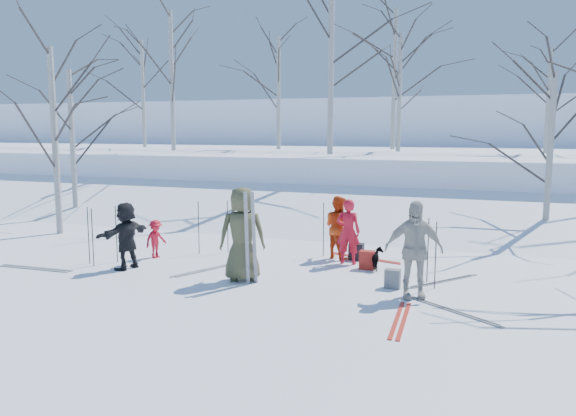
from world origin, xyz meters
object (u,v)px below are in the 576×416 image
at_px(skier_olive_center, 242,234).
at_px(skier_cream_east, 414,250).
at_px(skier_grey_west, 126,236).
at_px(backpack_red, 367,260).
at_px(backpack_grey, 393,279).
at_px(skier_red_seated, 156,239).
at_px(dog, 378,259).
at_px(skier_red_north, 348,232).
at_px(skier_redor_behind, 338,227).
at_px(backpack_dark, 356,252).

relative_size(skier_olive_center, skier_cream_east, 1.07).
height_order(skier_cream_east, skier_grey_west, skier_cream_east).
xyz_separation_m(backpack_red, backpack_grey, (0.80, -1.33, -0.02)).
height_order(skier_red_seated, dog, skier_red_seated).
distance_m(dog, backpack_red, 0.24).
bearing_deg(skier_cream_east, dog, 103.18).
bearing_deg(skier_red_north, skier_grey_west, 21.96).
bearing_deg(skier_cream_east, skier_redor_behind, 113.34).
relative_size(backpack_grey, backpack_dark, 0.95).
height_order(skier_redor_behind, backpack_dark, skier_redor_behind).
distance_m(backpack_grey, backpack_dark, 2.47).
height_order(skier_redor_behind, dog, skier_redor_behind).
relative_size(skier_olive_center, backpack_grey, 5.15).
bearing_deg(skier_grey_west, skier_olive_center, 102.39).
bearing_deg(skier_redor_behind, skier_red_seated, 49.60).
bearing_deg(skier_red_seated, skier_red_north, -61.87).
relative_size(skier_red_north, dog, 2.64).
bearing_deg(backpack_dark, skier_red_seated, -162.40).
bearing_deg(backpack_red, skier_grey_west, -160.32).
xyz_separation_m(skier_olive_center, backpack_red, (2.23, 1.80, -0.77)).
xyz_separation_m(skier_redor_behind, backpack_dark, (0.46, -0.01, -0.56)).
bearing_deg(skier_olive_center, backpack_red, -165.25).
height_order(skier_red_north, backpack_dark, skier_red_north).
height_order(skier_red_seated, backpack_grey, skier_red_seated).
relative_size(backpack_red, backpack_dark, 1.05).
bearing_deg(backpack_grey, backpack_dark, 119.93).
distance_m(skier_cream_east, dog, 2.21).
distance_m(skier_olive_center, skier_grey_west, 2.85).
bearing_deg(skier_red_north, backpack_dark, -104.87).
relative_size(skier_olive_center, backpack_dark, 4.89).
bearing_deg(dog, backpack_dark, -61.51).
bearing_deg(backpack_grey, backpack_red, 121.08).
xyz_separation_m(dog, backpack_grey, (0.56, -1.34, -0.05)).
xyz_separation_m(skier_redor_behind, backpack_grey, (1.69, -2.16, -0.57)).
xyz_separation_m(skier_olive_center, skier_redor_behind, (1.34, 2.63, -0.21)).
bearing_deg(dog, backpack_red, -8.02).
height_order(skier_red_north, skier_grey_west, skier_red_north).
distance_m(skier_red_seated, dog, 5.37).
distance_m(skier_olive_center, skier_red_seated, 3.11).
relative_size(skier_redor_behind, dog, 2.65).
bearing_deg(skier_grey_west, skier_cream_east, 101.98).
height_order(skier_olive_center, skier_red_north, skier_olive_center).
height_order(backpack_grey, backpack_dark, backpack_dark).
xyz_separation_m(skier_grey_west, dog, (5.32, 1.83, -0.51)).
bearing_deg(backpack_grey, skier_redor_behind, 128.16).
height_order(skier_red_north, skier_red_seated, skier_red_north).
xyz_separation_m(skier_redor_behind, skier_grey_west, (-4.18, -2.64, -0.01)).
bearing_deg(skier_red_seated, backpack_grey, -80.90).
relative_size(skier_red_north, backpack_grey, 4.02).
distance_m(skier_red_seated, backpack_red, 5.13).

